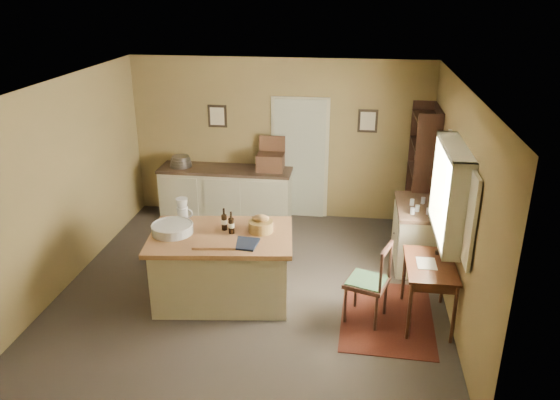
# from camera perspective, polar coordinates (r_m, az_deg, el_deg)

# --- Properties ---
(ground) EXTENTS (5.00, 5.00, 0.00)m
(ground) POSITION_cam_1_polar(r_m,az_deg,el_deg) (7.47, -2.73, -8.90)
(ground) COLOR #4A4238
(ground) RESTS_ON ground
(wall_back) EXTENTS (5.00, 0.10, 2.70)m
(wall_back) POSITION_cam_1_polar(r_m,az_deg,el_deg) (9.23, -0.06, 6.34)
(wall_back) COLOR olive
(wall_back) RESTS_ON ground
(wall_front) EXTENTS (5.00, 0.10, 2.70)m
(wall_front) POSITION_cam_1_polar(r_m,az_deg,el_deg) (4.70, -8.62, -10.13)
(wall_front) COLOR olive
(wall_front) RESTS_ON ground
(wall_left) EXTENTS (0.10, 5.00, 2.70)m
(wall_left) POSITION_cam_1_polar(r_m,az_deg,el_deg) (7.73, -21.47, 1.66)
(wall_left) COLOR olive
(wall_left) RESTS_ON ground
(wall_right) EXTENTS (0.10, 5.00, 2.70)m
(wall_right) POSITION_cam_1_polar(r_m,az_deg,el_deg) (6.89, 17.96, -0.26)
(wall_right) COLOR olive
(wall_right) RESTS_ON ground
(ceiling) EXTENTS (5.00, 5.00, 0.00)m
(ceiling) POSITION_cam_1_polar(r_m,az_deg,el_deg) (6.52, -3.16, 11.94)
(ceiling) COLOR silver
(ceiling) RESTS_ON wall_back
(door) EXTENTS (0.97, 0.06, 2.11)m
(door) POSITION_cam_1_polar(r_m,az_deg,el_deg) (9.24, 2.07, 4.45)
(door) COLOR #B5B79D
(door) RESTS_ON ground
(framed_prints) EXTENTS (2.82, 0.02, 0.38)m
(framed_prints) POSITION_cam_1_polar(r_m,az_deg,el_deg) (9.09, 1.18, 8.51)
(framed_prints) COLOR black
(framed_prints) RESTS_ON ground
(window) EXTENTS (0.25, 1.99, 1.12)m
(window) POSITION_cam_1_polar(r_m,az_deg,el_deg) (6.62, 17.77, 0.73)
(window) COLOR beige
(window) RESTS_ON ground
(work_island) EXTENTS (1.89, 1.35, 1.20)m
(work_island) POSITION_cam_1_polar(r_m,az_deg,el_deg) (7.00, -6.12, -6.74)
(work_island) COLOR beige
(work_island) RESTS_ON ground
(sideboard) EXTENTS (2.24, 0.64, 1.18)m
(sideboard) POSITION_cam_1_polar(r_m,az_deg,el_deg) (9.37, -5.58, 0.90)
(sideboard) COLOR beige
(sideboard) RESTS_ON ground
(rug) EXTENTS (1.15, 1.63, 0.01)m
(rug) POSITION_cam_1_polar(r_m,az_deg,el_deg) (6.96, 11.10, -11.83)
(rug) COLOR #4B1E11
(rug) RESTS_ON ground
(writing_desk) EXTENTS (0.57, 0.93, 0.82)m
(writing_desk) POSITION_cam_1_polar(r_m,az_deg,el_deg) (6.67, 15.40, -7.16)
(writing_desk) COLOR #33190D
(writing_desk) RESTS_ON ground
(desk_chair) EXTENTS (0.59, 0.59, 1.00)m
(desk_chair) POSITION_cam_1_polar(r_m,az_deg,el_deg) (6.63, 9.05, -8.50)
(desk_chair) COLOR black
(desk_chair) RESTS_ON ground
(right_cabinet) EXTENTS (0.62, 1.11, 0.99)m
(right_cabinet) POSITION_cam_1_polar(r_m,az_deg,el_deg) (8.07, 14.08, -3.48)
(right_cabinet) COLOR beige
(right_cabinet) RESTS_ON ground
(shelving_unit) EXTENTS (0.36, 0.94, 2.09)m
(shelving_unit) POSITION_cam_1_polar(r_m,az_deg,el_deg) (8.76, 14.85, 2.66)
(shelving_unit) COLOR black
(shelving_unit) RESTS_ON ground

